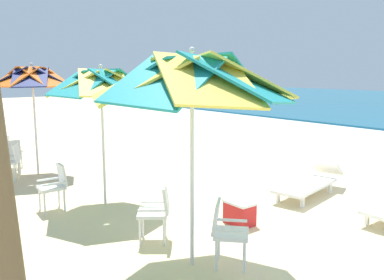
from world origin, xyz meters
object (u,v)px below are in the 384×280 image
at_px(plastic_chair_4, 11,160).
at_px(cooler_box, 240,213).
at_px(beach_umbrella_2, 32,78).
at_px(plastic_chair_1, 226,229).
at_px(beach_umbrella_0, 192,80).
at_px(sun_lounger_2, 310,182).
at_px(plastic_chair_2, 55,184).
at_px(beach_umbrella_1, 101,84).
at_px(plastic_chair_3, 9,150).
at_px(plastic_chair_5, 11,155).
at_px(plastic_chair_0, 157,209).

height_order(plastic_chair_4, cooler_box, plastic_chair_4).
bearing_deg(beach_umbrella_2, plastic_chair_1, 2.99).
bearing_deg(beach_umbrella_0, sun_lounger_2, 103.99).
height_order(plastic_chair_2, cooler_box, plastic_chair_2).
height_order(beach_umbrella_1, plastic_chair_3, beach_umbrella_1).
xyz_separation_m(sun_lounger_2, cooler_box, (0.29, -2.31, -0.08)).
xyz_separation_m(plastic_chair_3, sun_lounger_2, (6.37, 4.26, -0.22)).
relative_size(plastic_chair_4, sun_lounger_2, 0.39).
xyz_separation_m(beach_umbrella_0, sun_lounger_2, (-0.96, 3.83, -2.14)).
xyz_separation_m(beach_umbrella_1, plastic_chair_5, (-3.61, -0.79, -1.81)).
distance_m(beach_umbrella_1, plastic_chair_5, 4.11).
distance_m(plastic_chair_1, cooler_box, 1.54).
relative_size(plastic_chair_3, plastic_chair_5, 1.00).
distance_m(beach_umbrella_1, plastic_chair_3, 4.69).
height_order(beach_umbrella_0, plastic_chair_5, beach_umbrella_0).
height_order(plastic_chair_1, plastic_chair_4, same).
relative_size(sun_lounger_2, cooler_box, 4.45).
height_order(plastic_chair_0, sun_lounger_2, plastic_chair_0).
distance_m(plastic_chair_0, plastic_chair_3, 6.41).
bearing_deg(plastic_chair_5, beach_umbrella_1, 12.36).
distance_m(plastic_chair_2, sun_lounger_2, 5.04).
height_order(beach_umbrella_0, plastic_chair_2, beach_umbrella_0).
xyz_separation_m(beach_umbrella_0, plastic_chair_3, (-7.32, -0.42, -1.93)).
relative_size(beach_umbrella_0, beach_umbrella_2, 1.03).
xyz_separation_m(beach_umbrella_0, plastic_chair_2, (-3.27, -0.64, -1.93)).
xyz_separation_m(beach_umbrella_1, sun_lounger_2, (2.09, 3.59, -2.02)).
bearing_deg(plastic_chair_5, sun_lounger_2, 37.56).
distance_m(plastic_chair_1, plastic_chair_2, 3.69).
bearing_deg(beach_umbrella_2, beach_umbrella_1, 4.29).
height_order(plastic_chair_0, beach_umbrella_2, beach_umbrella_2).
bearing_deg(beach_umbrella_0, cooler_box, 113.51).
height_order(plastic_chair_2, plastic_chair_3, same).
bearing_deg(plastic_chair_5, beach_umbrella_2, 58.29).
distance_m(plastic_chair_2, beach_umbrella_2, 3.64).
bearing_deg(plastic_chair_2, cooler_box, 39.71).
bearing_deg(cooler_box, beach_umbrella_0, -66.49).
bearing_deg(cooler_box, plastic_chair_1, -51.31).
height_order(plastic_chair_2, plastic_chair_5, same).
relative_size(beach_umbrella_1, cooler_box, 5.33).
distance_m(beach_umbrella_1, sun_lounger_2, 4.62).
bearing_deg(plastic_chair_1, plastic_chair_2, -164.55).
bearing_deg(sun_lounger_2, beach_umbrella_0, -76.01).
height_order(plastic_chair_2, beach_umbrella_2, beach_umbrella_2).
distance_m(plastic_chair_3, sun_lounger_2, 7.66).
relative_size(beach_umbrella_1, plastic_chair_3, 3.08).
distance_m(beach_umbrella_1, plastic_chair_4, 3.59).
bearing_deg(plastic_chair_0, beach_umbrella_2, -179.29).
height_order(sun_lounger_2, cooler_box, sun_lounger_2).
xyz_separation_m(plastic_chair_1, beach_umbrella_2, (-6.60, -0.34, 1.88)).
distance_m(plastic_chair_1, beach_umbrella_1, 3.79).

